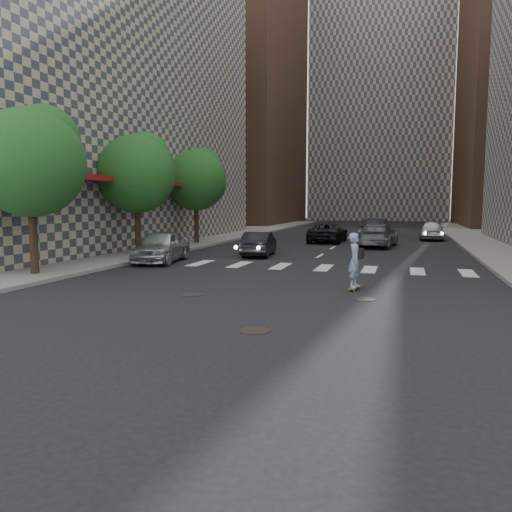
{
  "coord_description": "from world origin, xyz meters",
  "views": [
    {
      "loc": [
        4.41,
        -13.16,
        2.93
      ],
      "look_at": [
        0.1,
        1.31,
        1.3
      ],
      "focal_mm": 35.0,
      "sensor_mm": 36.0,
      "label": 1
    }
  ],
  "objects_px": {
    "traffic_car_b": "(378,235)",
    "traffic_car_c": "(328,233)",
    "skateboarder": "(355,260)",
    "traffic_car_e": "(377,228)",
    "traffic_car_a": "(259,244)",
    "traffic_car_d": "(432,230)",
    "tree_c": "(197,177)",
    "silver_sedan": "(162,246)",
    "tree_a": "(33,158)",
    "tree_b": "(139,170)"
  },
  "relations": [
    {
      "from": "traffic_car_b",
      "to": "traffic_car_c",
      "type": "relative_size",
      "value": 1.04
    },
    {
      "from": "traffic_car_c",
      "to": "silver_sedan",
      "type": "bearing_deg",
      "value": 69.0
    },
    {
      "from": "tree_a",
      "to": "traffic_car_e",
      "type": "height_order",
      "value": "tree_a"
    },
    {
      "from": "tree_b",
      "to": "traffic_car_b",
      "type": "height_order",
      "value": "tree_b"
    },
    {
      "from": "tree_a",
      "to": "traffic_car_a",
      "type": "xyz_separation_m",
      "value": [
        6.25,
        9.86,
        -3.98
      ]
    },
    {
      "from": "traffic_car_c",
      "to": "traffic_car_d",
      "type": "xyz_separation_m",
      "value": [
        7.48,
        4.5,
        0.05
      ]
    },
    {
      "from": "traffic_car_a",
      "to": "traffic_car_c",
      "type": "height_order",
      "value": "traffic_car_c"
    },
    {
      "from": "traffic_car_a",
      "to": "traffic_car_d",
      "type": "height_order",
      "value": "traffic_car_d"
    },
    {
      "from": "tree_a",
      "to": "traffic_car_d",
      "type": "relative_size",
      "value": 1.48
    },
    {
      "from": "silver_sedan",
      "to": "traffic_car_d",
      "type": "bearing_deg",
      "value": 46.9
    },
    {
      "from": "tree_a",
      "to": "traffic_car_b",
      "type": "relative_size",
      "value": 1.24
    },
    {
      "from": "tree_b",
      "to": "traffic_car_a",
      "type": "distance_m",
      "value": 7.64
    },
    {
      "from": "traffic_car_d",
      "to": "silver_sedan",
      "type": "bearing_deg",
      "value": 57.99
    },
    {
      "from": "tree_c",
      "to": "traffic_car_b",
      "type": "height_order",
      "value": "tree_c"
    },
    {
      "from": "tree_b",
      "to": "skateboarder",
      "type": "bearing_deg",
      "value": -31.41
    },
    {
      "from": "tree_c",
      "to": "traffic_car_a",
      "type": "xyz_separation_m",
      "value": [
        6.25,
        -6.14,
        -3.98
      ]
    },
    {
      "from": "silver_sedan",
      "to": "traffic_car_a",
      "type": "distance_m",
      "value": 5.61
    },
    {
      "from": "traffic_car_c",
      "to": "traffic_car_d",
      "type": "distance_m",
      "value": 8.73
    },
    {
      "from": "tree_b",
      "to": "traffic_car_d",
      "type": "relative_size",
      "value": 1.48
    },
    {
      "from": "skateboarder",
      "to": "silver_sedan",
      "type": "height_order",
      "value": "skateboarder"
    },
    {
      "from": "tree_c",
      "to": "traffic_car_a",
      "type": "bearing_deg",
      "value": -44.47
    },
    {
      "from": "traffic_car_d",
      "to": "skateboarder",
      "type": "bearing_deg",
      "value": 84.74
    },
    {
      "from": "skateboarder",
      "to": "traffic_car_d",
      "type": "relative_size",
      "value": 0.43
    },
    {
      "from": "skateboarder",
      "to": "traffic_car_e",
      "type": "relative_size",
      "value": 0.4
    },
    {
      "from": "traffic_car_b",
      "to": "traffic_car_c",
      "type": "bearing_deg",
      "value": -32.44
    },
    {
      "from": "traffic_car_a",
      "to": "traffic_car_c",
      "type": "distance_m",
      "value": 10.74
    },
    {
      "from": "tree_a",
      "to": "tree_b",
      "type": "distance_m",
      "value": 8.0
    },
    {
      "from": "silver_sedan",
      "to": "traffic_car_e",
      "type": "relative_size",
      "value": 0.96
    },
    {
      "from": "tree_c",
      "to": "silver_sedan",
      "type": "height_order",
      "value": "tree_c"
    },
    {
      "from": "tree_b",
      "to": "traffic_car_d",
      "type": "distance_m",
      "value": 23.54
    },
    {
      "from": "silver_sedan",
      "to": "traffic_car_e",
      "type": "height_order",
      "value": "traffic_car_e"
    },
    {
      "from": "tree_a",
      "to": "tree_c",
      "type": "height_order",
      "value": "same"
    },
    {
      "from": "traffic_car_d",
      "to": "tree_c",
      "type": "bearing_deg",
      "value": 32.26
    },
    {
      "from": "skateboarder",
      "to": "silver_sedan",
      "type": "bearing_deg",
      "value": 162.04
    },
    {
      "from": "tree_c",
      "to": "traffic_car_d",
      "type": "distance_m",
      "value": 18.66
    },
    {
      "from": "tree_b",
      "to": "skateboarder",
      "type": "distance_m",
      "value": 14.89
    },
    {
      "from": "tree_c",
      "to": "traffic_car_a",
      "type": "height_order",
      "value": "tree_c"
    },
    {
      "from": "skateboarder",
      "to": "tree_c",
      "type": "bearing_deg",
      "value": 138.56
    },
    {
      "from": "traffic_car_a",
      "to": "traffic_car_d",
      "type": "bearing_deg",
      "value": -129.59
    },
    {
      "from": "silver_sedan",
      "to": "traffic_car_a",
      "type": "bearing_deg",
      "value": 39.48
    },
    {
      "from": "traffic_car_c",
      "to": "skateboarder",
      "type": "bearing_deg",
      "value": 102.33
    },
    {
      "from": "traffic_car_b",
      "to": "traffic_car_e",
      "type": "height_order",
      "value": "traffic_car_e"
    },
    {
      "from": "tree_a",
      "to": "traffic_car_e",
      "type": "xyz_separation_m",
      "value": [
        11.65,
        26.49,
        -3.85
      ]
    },
    {
      "from": "tree_b",
      "to": "traffic_car_b",
      "type": "xyz_separation_m",
      "value": [
        12.19,
        9.45,
        -3.87
      ]
    },
    {
      "from": "tree_c",
      "to": "skateboarder",
      "type": "relative_size",
      "value": 3.44
    },
    {
      "from": "tree_c",
      "to": "traffic_car_e",
      "type": "relative_size",
      "value": 1.36
    },
    {
      "from": "traffic_car_a",
      "to": "silver_sedan",
      "type": "bearing_deg",
      "value": 40.68
    },
    {
      "from": "tree_c",
      "to": "traffic_car_e",
      "type": "height_order",
      "value": "tree_c"
    },
    {
      "from": "tree_c",
      "to": "traffic_car_e",
      "type": "distance_m",
      "value": 16.14
    },
    {
      "from": "silver_sedan",
      "to": "traffic_car_d",
      "type": "distance_m",
      "value": 23.41
    }
  ]
}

